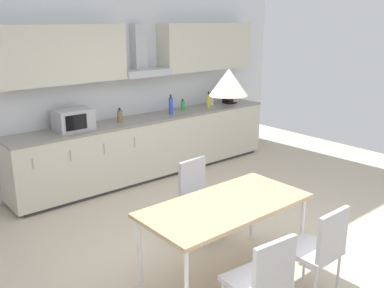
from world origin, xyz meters
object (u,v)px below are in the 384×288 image
at_px(chair_near_left, 264,278).
at_px(pendant_lamp, 229,82).
at_px(bottle_white, 211,100).
at_px(chair_far_right, 199,191).
at_px(coffee_maker, 229,94).
at_px(bottle_brown, 120,116).
at_px(bottle_green, 183,105).
at_px(microwave, 73,120).
at_px(bottle_yellow, 208,101).
at_px(chair_near_right, 321,245).
at_px(bottle_blue, 171,106).
at_px(dining_table, 226,208).

bearing_deg(chair_near_left, pendant_lamp, 64.78).
distance_m(bottle_white, chair_far_right, 2.90).
xyz_separation_m(coffee_maker, bottle_white, (-0.38, 0.03, -0.05)).
distance_m(bottle_white, bottle_brown, 1.82).
xyz_separation_m(coffee_maker, bottle_green, (-1.00, 0.03, -0.07)).
bearing_deg(microwave, bottle_yellow, -0.83).
distance_m(chair_far_right, chair_near_left, 1.68).
xyz_separation_m(microwave, bottle_green, (1.90, 0.06, -0.06)).
bearing_deg(chair_near_right, bottle_brown, 86.69).
bearing_deg(bottle_brown, microwave, -179.49).
bearing_deg(bottle_white, bottle_blue, -173.97).
distance_m(bottle_brown, dining_table, 2.80).
height_order(bottle_yellow, pendant_lamp, pendant_lamp).
bearing_deg(dining_table, bottle_brown, 78.53).
bearing_deg(bottle_white, dining_table, -130.49).
distance_m(bottle_white, chair_near_left, 4.50).
distance_m(bottle_yellow, chair_far_right, 2.73).
bearing_deg(bottle_green, pendant_lamp, -122.15).
relative_size(bottle_brown, bottle_yellow, 0.77).
bearing_deg(dining_table, chair_far_right, 65.78).
relative_size(coffee_maker, bottle_blue, 0.99).
height_order(bottle_green, chair_far_right, bottle_green).
xyz_separation_m(microwave, coffee_maker, (2.90, 0.03, 0.01)).
distance_m(bottle_green, bottle_blue, 0.34).
xyz_separation_m(bottle_blue, pendant_lamp, (-1.43, -2.68, 0.79)).
bearing_deg(bottle_brown, coffee_maker, 0.53).
xyz_separation_m(coffee_maker, bottle_yellow, (-0.53, -0.06, -0.04)).
bearing_deg(bottle_blue, chair_far_right, -119.59).
distance_m(bottle_brown, bottle_blue, 0.88).
bearing_deg(dining_table, coffee_maker, 44.99).
bearing_deg(bottle_blue, coffee_maker, 3.03).
xyz_separation_m(bottle_green, pendant_lamp, (-1.75, -2.78, 0.84)).
bearing_deg(pendant_lamp, dining_table, 165.96).
xyz_separation_m(bottle_blue, chair_near_right, (-1.08, -3.44, -0.51)).
relative_size(bottle_brown, pendant_lamp, 0.64).
distance_m(microwave, coffee_maker, 2.90).
bearing_deg(pendant_lamp, bottle_yellow, 50.44).
distance_m(chair_near_right, chair_far_right, 1.53).
bearing_deg(chair_near_left, chair_far_right, 65.28).
relative_size(bottle_blue, pendant_lamp, 0.95).
distance_m(coffee_maker, bottle_white, 0.38).
bearing_deg(coffee_maker, chair_far_right, -140.48).
bearing_deg(bottle_blue, chair_near_left, -117.48).
relative_size(bottle_white, chair_near_right, 0.26).
relative_size(bottle_green, chair_near_right, 0.21).
bearing_deg(bottle_brown, chair_near_left, -104.66).
xyz_separation_m(chair_near_left, pendant_lamp, (0.36, 0.76, 1.30)).
bearing_deg(chair_near_right, bottle_blue, 72.59).
height_order(coffee_maker, chair_near_left, coffee_maker).
bearing_deg(bottle_blue, microwave, 178.43).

